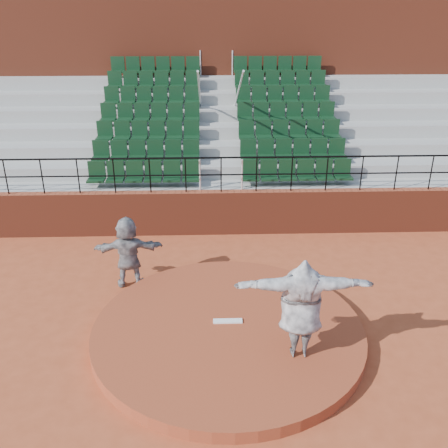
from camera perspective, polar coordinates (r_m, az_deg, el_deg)
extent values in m
plane|color=#A54625|center=(10.48, 0.46, -12.68)|extent=(90.00, 90.00, 0.00)
cylinder|color=#933C21|center=(10.41, 0.46, -12.13)|extent=(5.50, 5.50, 0.25)
cube|color=white|center=(10.45, 0.43, -11.03)|extent=(0.60, 0.15, 0.03)
cube|color=maroon|center=(14.52, -0.32, 1.34)|extent=(24.00, 0.30, 1.30)
cylinder|color=black|center=(13.96, -0.34, 7.59)|extent=(24.00, 0.05, 0.05)
cylinder|color=black|center=(14.11, -0.33, 5.65)|extent=(24.00, 0.04, 0.04)
cylinder|color=black|center=(15.20, -23.67, 4.94)|extent=(0.04, 0.04, 1.00)
cylinder|color=black|center=(14.85, -20.08, 5.11)|extent=(0.04, 0.04, 1.00)
cylinder|color=black|center=(14.57, -16.33, 5.26)|extent=(0.04, 0.04, 1.00)
cylinder|color=black|center=(14.35, -12.45, 5.39)|extent=(0.04, 0.04, 1.00)
cylinder|color=black|center=(14.20, -8.46, 5.50)|extent=(0.04, 0.04, 1.00)
cylinder|color=black|center=(14.12, -4.41, 5.59)|extent=(0.04, 0.04, 1.00)
cylinder|color=black|center=(14.11, -0.33, 5.65)|extent=(0.04, 0.04, 1.00)
cylinder|color=black|center=(14.17, 3.73, 5.68)|extent=(0.04, 0.04, 1.00)
cylinder|color=black|center=(14.30, 7.74, 5.68)|extent=(0.04, 0.04, 1.00)
cylinder|color=black|center=(14.50, 11.66, 5.66)|extent=(0.04, 0.04, 1.00)
cylinder|color=black|center=(14.77, 15.46, 5.61)|extent=(0.04, 0.04, 1.00)
cylinder|color=black|center=(15.09, 19.10, 5.54)|extent=(0.04, 0.04, 1.00)
cylinder|color=black|center=(15.47, 22.58, 5.45)|extent=(0.04, 0.04, 1.00)
cube|color=#999993|center=(15.05, -0.38, 2.19)|extent=(24.00, 0.85, 1.30)
cube|color=black|center=(14.83, -9.16, 5.69)|extent=(3.30, 0.48, 0.72)
cube|color=black|center=(14.94, 8.31, 5.88)|extent=(3.30, 0.48, 0.72)
cube|color=#999993|center=(15.77, -0.47, 4.02)|extent=(24.00, 0.85, 1.70)
cube|color=black|center=(15.52, -8.90, 8.09)|extent=(3.30, 0.48, 0.72)
cube|color=black|center=(15.62, 7.88, 8.26)|extent=(3.30, 0.48, 0.72)
cube|color=#999993|center=(16.51, -0.54, 5.69)|extent=(24.00, 0.85, 2.10)
cube|color=black|center=(16.23, -8.66, 10.28)|extent=(3.30, 0.48, 0.72)
cube|color=black|center=(16.33, 7.49, 10.43)|extent=(3.30, 0.48, 0.72)
cube|color=#999993|center=(17.26, -0.61, 7.22)|extent=(24.00, 0.85, 2.50)
cube|color=black|center=(16.97, -8.44, 12.28)|extent=(3.30, 0.48, 0.72)
cube|color=black|center=(17.06, 7.12, 12.42)|extent=(3.30, 0.48, 0.72)
cube|color=#999993|center=(18.02, -0.68, 8.61)|extent=(24.00, 0.85, 2.90)
cube|color=black|center=(17.72, -8.23, 14.12)|extent=(3.30, 0.48, 0.72)
cube|color=black|center=(17.81, 6.78, 14.25)|extent=(3.30, 0.48, 0.72)
cube|color=#999993|center=(18.79, -0.74, 9.90)|extent=(24.00, 0.85, 3.30)
cube|color=black|center=(18.50, -8.04, 15.80)|extent=(3.30, 0.48, 0.72)
cube|color=black|center=(18.58, 6.46, 15.92)|extent=(3.30, 0.48, 0.72)
cube|color=#999993|center=(19.56, -0.80, 11.08)|extent=(24.00, 0.85, 3.70)
cube|color=black|center=(19.28, -7.86, 17.35)|extent=(3.30, 0.48, 0.72)
cube|color=black|center=(19.37, 6.16, 17.46)|extent=(3.30, 0.48, 0.72)
cylinder|color=silver|center=(16.75, -2.76, 14.24)|extent=(0.06, 5.97, 2.46)
cylinder|color=silver|center=(16.78, 1.47, 14.27)|extent=(0.06, 5.97, 2.46)
cube|color=maroon|center=(21.16, -0.93, 16.76)|extent=(24.00, 3.00, 7.10)
imported|color=black|center=(9.19, 8.80, -9.47)|extent=(2.44, 0.69, 1.98)
imported|color=black|center=(11.98, -10.90, -3.15)|extent=(1.66, 0.65, 1.75)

